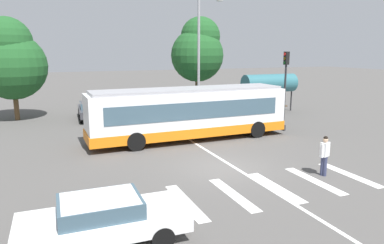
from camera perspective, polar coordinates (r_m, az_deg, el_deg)
name	(u,v)px	position (r m, az deg, el deg)	size (l,w,h in m)	color
ground_plane	(224,168)	(16.33, 5.10, -7.29)	(160.00, 160.00, 0.00)	#514F4C
city_transit_bus	(189,113)	(21.02, -0.44, 1.43)	(12.00, 2.78, 3.06)	black
pedestrian_crossing_street	(325,154)	(16.01, 20.39, -4.73)	(0.54, 0.39, 1.72)	#333856
foreground_sedan	(103,218)	(10.26, -13.99, -14.65)	(4.52, 1.92, 1.35)	black
parked_car_charcoal	(91,109)	(28.54, -15.77, 1.96)	(2.04, 4.58, 1.35)	black
parked_car_blue	(127,108)	(28.55, -10.38, 2.21)	(1.96, 4.54, 1.35)	black
parked_car_champagne	(158,106)	(29.50, -5.46, 2.63)	(1.92, 4.52, 1.35)	black
parked_car_teal	(187,103)	(30.60, -0.81, 3.00)	(2.16, 4.63, 1.35)	black
traffic_light_far_corner	(285,76)	(26.15, 14.69, 7.05)	(0.33, 0.32, 5.13)	#28282B
bus_stop_shelter	(269,84)	(31.10, 12.22, 5.94)	(4.77, 1.54, 3.25)	#28282B
twin_arm_street_lamp	(199,44)	(28.17, 1.08, 12.26)	(4.06, 0.32, 9.28)	#939399
background_tree_left	(11,59)	(29.87, -26.96, 8.89)	(4.96, 4.96, 7.64)	brown
background_tree_right	(198,50)	(34.78, 0.98, 11.42)	(5.01, 5.01, 8.38)	brown
crosswalk_painted_stripes	(276,187)	(14.46, 13.19, -10.05)	(7.93, 3.30, 0.01)	silver
lane_center_line	(214,155)	(18.24, 3.55, -5.26)	(0.16, 24.00, 0.01)	silver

